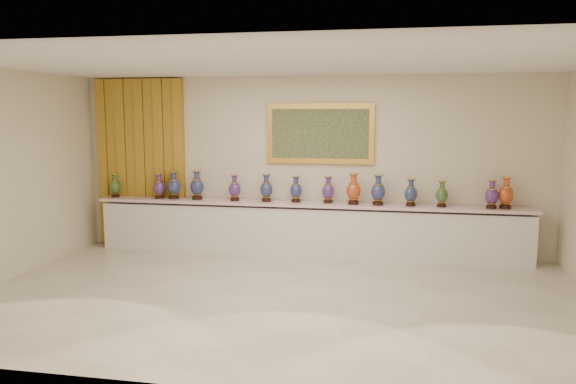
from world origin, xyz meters
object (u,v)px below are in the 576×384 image
counter (307,230)px  vase_2 (174,186)px  vase_0 (115,187)px  vase_1 (159,187)px

counter → vase_2: vase_2 is taller
vase_2 → vase_0: bearing=-179.4°
counter → vase_2: size_ratio=15.07×
vase_1 → vase_2: (0.27, 0.02, 0.02)m
counter → vase_1: (-2.62, -0.04, 0.66)m
vase_1 → vase_2: size_ratio=0.91×
vase_2 → counter: bearing=0.5°
counter → vase_1: size_ratio=16.57×
counter → vase_0: (-3.45, -0.03, 0.65)m
counter → vase_0: bearing=-179.5°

